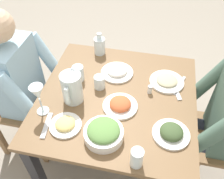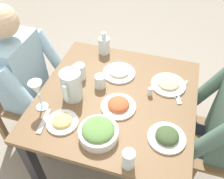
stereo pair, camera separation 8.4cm
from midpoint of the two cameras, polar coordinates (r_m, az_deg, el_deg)
The scene contains 21 objects.
ground_plane at distance 2.04m, azimuth -0.30°, elevation -15.27°, with size 8.00×8.00×0.00m, color gray.
dining_table at distance 1.55m, azimuth -0.38°, elevation -4.36°, with size 0.94×0.94×0.70m.
chair_near at distance 1.90m, azimuth -24.05°, elevation -1.60°, with size 0.40×0.40×0.89m.
diner_near at distance 1.70m, azimuth -19.72°, elevation 0.69°, with size 0.48×0.53×1.19m.
diner_far at distance 1.53m, azimuth 21.41°, elevation -6.20°, with size 0.48×0.53×1.19m.
water_pitcher at distance 1.41m, azimuth -11.10°, elevation 0.36°, with size 0.16×0.12×0.19m.
salad_bowl at distance 1.25m, azimuth -3.94°, elevation -10.10°, with size 0.21×0.21×0.09m.
plate_rice_curry at distance 1.40m, azimuth 0.23°, elevation -3.64°, with size 0.20×0.20×0.06m.
plate_beans at distance 1.57m, azimuth 11.29°, elevation 1.95°, with size 0.22×0.22×0.04m.
plate_dolmas at distance 1.30m, azimuth 11.98°, elevation -9.96°, with size 0.20×0.20×0.06m.
plate_fries at distance 1.34m, azimuth -12.70°, elevation -8.07°, with size 0.17×0.17×0.04m.
plate_yoghurt at distance 1.61m, azimuth -0.29°, elevation 4.22°, with size 0.21×0.21×0.05m.
water_glass_by_pitcher at distance 1.50m, azimuth -4.56°, elevation 1.71°, with size 0.07×0.07×0.09m, color silver.
water_glass_near_left at distance 1.56m, azimuth -9.46°, elevation 3.75°, with size 0.07×0.07×0.11m, color silver.
water_glass_center at distance 1.16m, azimuth 3.72°, elevation -15.82°, with size 0.06×0.06×0.11m, color silver.
wine_glass at distance 1.36m, azimuth -18.74°, elevation -1.09°, with size 0.08×0.08×0.20m.
oil_carafe at distance 1.77m, azimuth -4.30°, elevation 10.03°, with size 0.08×0.08×0.16m.
salt_shaker at distance 1.48m, azimuth 7.34°, elevation -0.00°, with size 0.03×0.03×0.05m.
fork_near at distance 1.38m, azimuth -16.82°, elevation -8.12°, with size 0.17×0.03×0.01m, color silver.
knife_near at distance 1.58m, azimuth 14.18°, elevation 0.90°, with size 0.18×0.02×0.01m, color silver.
fork_far at distance 1.54m, azimuth 13.29°, elevation -0.17°, with size 0.17×0.03×0.01m, color silver.
Camera 1 is at (0.99, 0.18, 1.77)m, focal length 38.85 mm.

